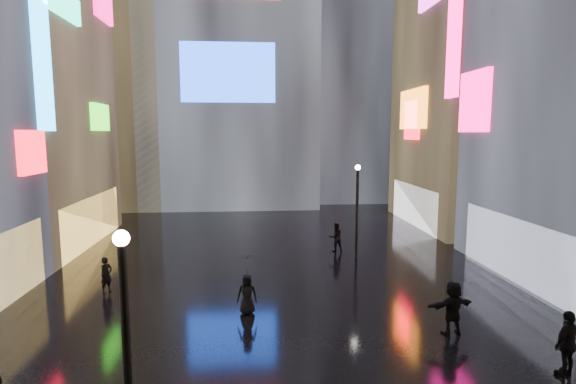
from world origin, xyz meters
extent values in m
plane|color=black|center=(0.00, 20.00, 0.00)|extent=(140.00, 140.00, 0.00)
cube|color=red|center=(-10.85, 18.32, 6.06)|extent=(0.25, 2.24, 1.94)
cube|color=#128FEB|center=(-10.85, 20.00, 11.00)|extent=(0.25, 1.40, 8.00)
cube|color=#FFC659|center=(-11.10, 26.00, 1.50)|extent=(0.20, 10.00, 3.00)
cube|color=#32D417|center=(-10.85, 27.82, 7.91)|extent=(0.25, 3.00, 1.71)
cube|color=#17E0A9|center=(-10.85, 22.61, 13.61)|extent=(0.25, 4.84, 1.37)
cube|color=#EB0B6A|center=(-10.85, 29.70, 15.31)|extent=(0.25, 3.32, 1.94)
cube|color=white|center=(11.10, 17.00, 1.50)|extent=(0.20, 9.00, 3.00)
cube|color=#EB0B6A|center=(10.85, 21.12, 8.58)|extent=(0.25, 2.99, 3.26)
cube|color=#EB0B6A|center=(10.85, 24.00, 14.00)|extent=(0.25, 1.40, 10.00)
cube|color=black|center=(16.00, 30.00, 14.00)|extent=(10.00, 12.00, 28.00)
cube|color=white|center=(11.10, 30.00, 1.50)|extent=(0.20, 9.00, 3.00)
cube|color=orange|center=(10.85, 30.32, 8.66)|extent=(0.25, 4.92, 2.91)
cube|color=red|center=(10.85, 30.44, 7.84)|extent=(0.25, 2.63, 2.87)
cube|color=#194CFF|center=(-3.00, 36.90, 12.00)|extent=(8.00, 0.20, 5.00)
cube|color=black|center=(9.00, 46.00, 17.00)|extent=(12.00, 12.00, 34.00)
cube|color=black|center=(-14.00, 42.00, 13.00)|extent=(10.00, 10.00, 26.00)
cylinder|color=black|center=(-3.54, 5.60, 2.50)|extent=(0.16, 0.16, 5.00)
sphere|color=white|center=(-3.54, 5.60, 5.05)|extent=(0.30, 0.30, 0.30)
cylinder|color=black|center=(4.61, 21.44, 2.50)|extent=(0.16, 0.16, 5.00)
sphere|color=white|center=(4.61, 21.44, 5.05)|extent=(0.30, 0.30, 0.30)
imported|color=black|center=(7.74, 8.91, 0.97)|extent=(1.23, 0.88, 1.93)
imported|color=black|center=(-1.39, 14.12, 0.78)|extent=(0.81, 0.57, 1.56)
imported|color=black|center=(5.67, 11.77, 0.94)|extent=(1.82, 0.90, 1.88)
imported|color=black|center=(-7.51, 17.00, 0.79)|extent=(0.64, 0.68, 1.57)
imported|color=black|center=(3.74, 22.90, 0.84)|extent=(0.91, 0.76, 1.68)
imported|color=black|center=(-1.39, 14.12, 1.96)|extent=(1.14, 1.13, 0.79)
camera|label=1|loc=(-1.23, -2.46, 6.92)|focal=28.00mm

